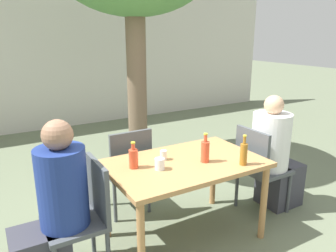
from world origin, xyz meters
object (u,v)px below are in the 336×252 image
at_px(soda_bottle_2, 133,158).
at_px(drinking_glass_0, 163,155).
at_px(patio_chair_2, 127,166).
at_px(amber_bottle_0, 244,153).
at_px(person_seated_0, 53,214).
at_px(dining_table_front, 185,171).
at_px(soda_bottle_1, 205,151).
at_px(drinking_glass_1, 160,164).
at_px(patio_chair_0, 85,212).
at_px(person_seated_1, 275,157).
at_px(patio_chair_1, 259,165).

height_order(soda_bottle_2, drinking_glass_0, soda_bottle_2).
height_order(patio_chair_2, amber_bottle_0, amber_bottle_0).
xyz_separation_m(person_seated_0, drinking_glass_0, (1.00, 0.13, 0.22)).
relative_size(dining_table_front, soda_bottle_2, 5.94).
xyz_separation_m(soda_bottle_1, drinking_glass_1, (-0.42, 0.06, -0.05)).
relative_size(amber_bottle_0, soda_bottle_2, 1.17).
xyz_separation_m(amber_bottle_0, drinking_glass_0, (-0.53, 0.44, -0.06)).
xyz_separation_m(patio_chair_0, person_seated_1, (2.05, -0.00, 0.04)).
height_order(soda_bottle_1, soda_bottle_2, soda_bottle_1).
height_order(person_seated_0, soda_bottle_1, person_seated_0).
bearing_deg(patio_chair_1, patio_chair_2, 60.67).
bearing_deg(person_seated_0, soda_bottle_2, 98.26).
bearing_deg(patio_chair_1, drinking_glass_1, 91.79).
bearing_deg(dining_table_front, amber_bottle_0, -38.59).
bearing_deg(amber_bottle_0, drinking_glass_0, 140.34).
distance_m(person_seated_0, amber_bottle_0, 1.59).
relative_size(patio_chair_1, person_seated_1, 0.74).
relative_size(person_seated_0, soda_bottle_1, 4.90).
height_order(patio_chair_1, soda_bottle_1, soda_bottle_1).
bearing_deg(person_seated_0, drinking_glass_0, 97.57).
bearing_deg(person_seated_0, patio_chair_1, 90.00).
relative_size(patio_chair_2, drinking_glass_1, 9.72).
height_order(person_seated_0, drinking_glass_0, person_seated_0).
bearing_deg(patio_chair_2, dining_table_front, 112.21).
distance_m(patio_chair_1, amber_bottle_0, 0.69).
bearing_deg(patio_chair_0, amber_bottle_0, 76.57).
relative_size(patio_chair_0, patio_chair_2, 1.00).
distance_m(soda_bottle_1, drinking_glass_0, 0.37).
xyz_separation_m(patio_chair_0, patio_chair_1, (1.82, 0.00, 0.00)).
bearing_deg(patio_chair_2, soda_bottle_1, 118.73).
bearing_deg(patio_chair_2, amber_bottle_0, 124.12).
relative_size(amber_bottle_0, drinking_glass_1, 2.78).
height_order(patio_chair_0, person_seated_0, person_seated_0).
bearing_deg(drinking_glass_1, dining_table_front, 7.65).
bearing_deg(drinking_glass_1, drinking_glass_0, 52.12).
xyz_separation_m(person_seated_0, soda_bottle_2, (0.69, 0.10, 0.27)).
relative_size(patio_chair_1, drinking_glass_1, 9.72).
relative_size(patio_chair_0, amber_bottle_0, 3.49).
bearing_deg(amber_bottle_0, patio_chair_0, 166.57).
relative_size(person_seated_1, soda_bottle_1, 4.78).
xyz_separation_m(person_seated_0, amber_bottle_0, (1.53, -0.31, 0.28)).
height_order(dining_table_front, patio_chair_1, patio_chair_1).
distance_m(person_seated_0, person_seated_1, 2.28).
bearing_deg(drinking_glass_0, person_seated_1, -5.88).
xyz_separation_m(dining_table_front, soda_bottle_2, (-0.45, 0.10, 0.18)).
bearing_deg(patio_chair_2, drinking_glass_0, 103.36).
relative_size(person_seated_1, soda_bottle_2, 5.48).
relative_size(dining_table_front, person_seated_1, 1.08).
bearing_deg(patio_chair_1, soda_bottle_1, 96.95).
xyz_separation_m(patio_chair_1, soda_bottle_1, (-0.77, -0.09, 0.33)).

